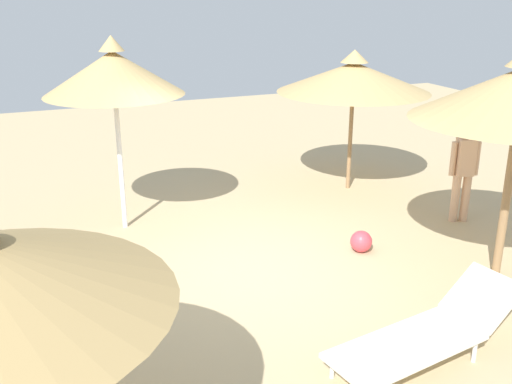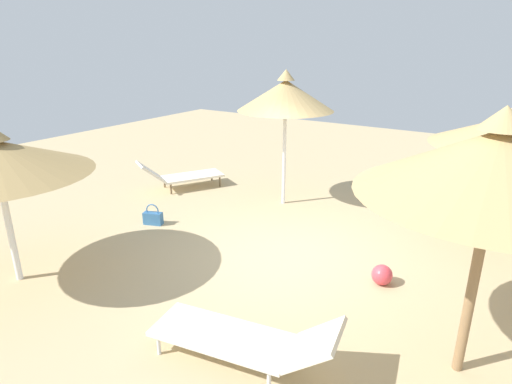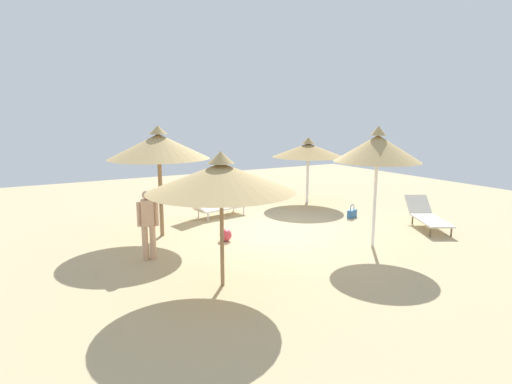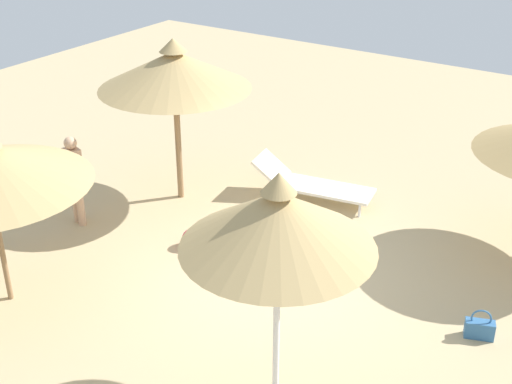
# 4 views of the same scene
# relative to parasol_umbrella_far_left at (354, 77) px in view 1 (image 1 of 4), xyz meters

# --- Properties ---
(ground) EXTENTS (24.00, 24.00, 0.10)m
(ground) POSITION_rel_parasol_umbrella_far_left_xyz_m (-2.83, -2.40, -2.08)
(ground) COLOR tan
(parasol_umbrella_far_left) EXTENTS (2.67, 2.67, 2.49)m
(parasol_umbrella_far_left) POSITION_rel_parasol_umbrella_far_left_xyz_m (0.00, 0.00, 0.00)
(parasol_umbrella_far_left) COLOR olive
(parasol_umbrella_far_left) RESTS_ON ground
(parasol_umbrella_front) EXTENTS (2.00, 2.00, 2.88)m
(parasol_umbrella_front) POSITION_rel_parasol_umbrella_far_left_xyz_m (-4.14, -0.33, 0.33)
(parasol_umbrella_front) COLOR white
(parasol_umbrella_front) RESTS_ON ground
(lounge_chair_far_right) EXTENTS (2.21, 1.00, 0.69)m
(lounge_chair_far_right) POSITION_rel_parasol_umbrella_far_left_xyz_m (-2.02, -4.92, -1.70)
(lounge_chair_far_right) COLOR silver
(lounge_chair_far_right) RESTS_ON ground
(person_standing_near_right) EXTENTS (0.44, 0.29, 1.54)m
(person_standing_near_right) POSITION_rel_parasol_umbrella_far_left_xyz_m (0.78, -2.07, -1.16)
(person_standing_near_right) COLOR tan
(person_standing_near_right) RESTS_ON ground
(handbag) EXTENTS (0.40, 0.27, 0.42)m
(handbag) POSITION_rel_parasol_umbrella_far_left_xyz_m (-5.71, -2.74, -1.89)
(handbag) COLOR #336699
(handbag) RESTS_ON ground
(beach_ball) EXTENTS (0.30, 0.30, 0.30)m
(beach_ball) POSITION_rel_parasol_umbrella_far_left_xyz_m (-1.26, -2.48, -1.87)
(beach_ball) COLOR #D83F4C
(beach_ball) RESTS_ON ground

